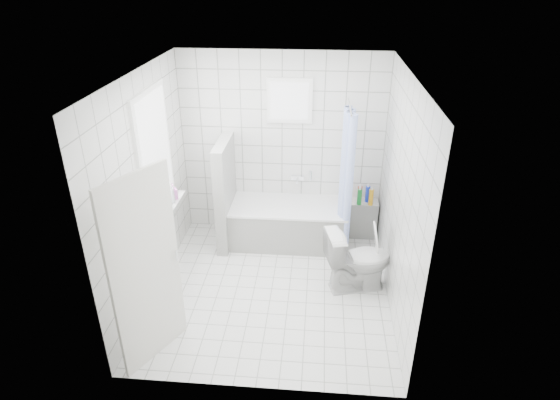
{
  "coord_description": "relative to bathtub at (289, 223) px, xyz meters",
  "views": [
    {
      "loc": [
        0.5,
        -4.6,
        3.58
      ],
      "look_at": [
        0.07,
        0.35,
        1.05
      ],
      "focal_mm": 30.0,
      "sensor_mm": 36.0,
      "label": 1
    }
  ],
  "objects": [
    {
      "name": "partition_wall",
      "position": [
        -0.87,
        -0.05,
        0.46
      ],
      "size": [
        0.15,
        0.85,
        1.5
      ],
      "primitive_type": "cube",
      "color": "white",
      "rests_on": "ground"
    },
    {
      "name": "toilet",
      "position": [
        0.9,
        -0.99,
        0.11
      ],
      "size": [
        0.87,
        0.62,
        0.8
      ],
      "primitive_type": "imported",
      "rotation": [
        0.0,
        0.0,
        1.82
      ],
      "color": "white",
      "rests_on": "ground"
    },
    {
      "name": "wall_front",
      "position": [
        -0.13,
        -2.62,
        1.01
      ],
      "size": [
        2.8,
        0.02,
        2.6
      ],
      "primitive_type": "cube",
      "color": "white",
      "rests_on": "ground"
    },
    {
      "name": "tiled_ledge",
      "position": [
        1.06,
        0.25,
        -0.02
      ],
      "size": [
        0.4,
        0.24,
        0.55
      ],
      "primitive_type": "cube",
      "color": "white",
      "rests_on": "ground"
    },
    {
      "name": "tub_faucet",
      "position": [
        0.1,
        0.33,
        0.56
      ],
      "size": [
        0.18,
        0.06,
        0.06
      ],
      "primitive_type": "cube",
      "color": "silver",
      "rests_on": "wall_back"
    },
    {
      "name": "window_sill",
      "position": [
        -1.44,
        -0.82,
        0.57
      ],
      "size": [
        0.18,
        1.02,
        0.08
      ],
      "primitive_type": "cube",
      "color": "white",
      "rests_on": "wall_left"
    },
    {
      "name": "bathtub",
      "position": [
        0.0,
        0.0,
        0.0
      ],
      "size": [
        1.61,
        0.77,
        0.58
      ],
      "color": "white",
      "rests_on": "ground"
    },
    {
      "name": "ledge_bottles",
      "position": [
        1.05,
        0.22,
        0.37
      ],
      "size": [
        0.22,
        0.19,
        0.24
      ],
      "color": "#15822C",
      "rests_on": "tiled_ledge"
    },
    {
      "name": "wall_right",
      "position": [
        1.27,
        -1.12,
        1.01
      ],
      "size": [
        0.02,
        3.0,
        2.6
      ],
      "primitive_type": "cube",
      "color": "white",
      "rests_on": "ground"
    },
    {
      "name": "sill_bottles",
      "position": [
        -1.43,
        -0.77,
        0.72
      ],
      "size": [
        0.15,
        0.58,
        0.28
      ],
      "color": "#34ECE1",
      "rests_on": "window_sill"
    },
    {
      "name": "curtain_rod",
      "position": [
        0.74,
        -0.02,
        1.71
      ],
      "size": [
        0.02,
        0.8,
        0.02
      ],
      "primitive_type": "cylinder",
      "rotation": [
        1.57,
        0.0,
        0.0
      ],
      "color": "silver",
      "rests_on": "wall_back"
    },
    {
      "name": "window_back",
      "position": [
        -0.03,
        0.33,
        1.66
      ],
      "size": [
        0.5,
        0.01,
        0.5
      ],
      "primitive_type": "cube",
      "color": "white",
      "rests_on": "wall_back"
    },
    {
      "name": "shower_curtain",
      "position": [
        0.74,
        -0.16,
        0.81
      ],
      "size": [
        0.14,
        0.48,
        1.78
      ],
      "primitive_type": null,
      "color": "#4E6EE6",
      "rests_on": "curtain_rod"
    },
    {
      "name": "ground",
      "position": [
        -0.13,
        -1.12,
        -0.29
      ],
      "size": [
        3.0,
        3.0,
        0.0
      ],
      "primitive_type": "plane",
      "color": "white",
      "rests_on": "ground"
    },
    {
      "name": "door",
      "position": [
        -1.19,
        -2.25,
        0.71
      ],
      "size": [
        0.41,
        0.72,
        2.0
      ],
      "primitive_type": "cube",
      "rotation": [
        0.0,
        0.0,
        -0.49
      ],
      "color": "silver",
      "rests_on": "ground"
    },
    {
      "name": "window_left",
      "position": [
        -1.48,
        -0.82,
        1.31
      ],
      "size": [
        0.01,
        0.9,
        1.4
      ],
      "primitive_type": "cube",
      "color": "white",
      "rests_on": "wall_left"
    },
    {
      "name": "ceiling",
      "position": [
        -0.13,
        -1.12,
        2.31
      ],
      "size": [
        3.0,
        3.0,
        0.0
      ],
      "primitive_type": "plane",
      "rotation": [
        3.14,
        0.0,
        0.0
      ],
      "color": "white",
      "rests_on": "ground"
    },
    {
      "name": "wall_back",
      "position": [
        -0.13,
        0.38,
        1.01
      ],
      "size": [
        2.8,
        0.02,
        2.6
      ],
      "primitive_type": "cube",
      "color": "white",
      "rests_on": "ground"
    },
    {
      "name": "wall_left",
      "position": [
        -1.53,
        -1.12,
        1.01
      ],
      "size": [
        0.02,
        3.0,
        2.6
      ],
      "primitive_type": "cube",
      "color": "white",
      "rests_on": "ground"
    }
  ]
}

